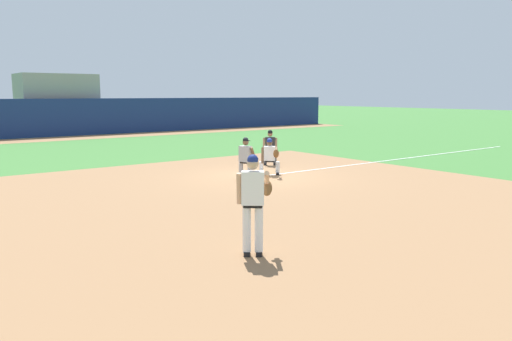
{
  "coord_description": "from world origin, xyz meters",
  "views": [
    {
      "loc": [
        -10.67,
        -13.88,
        2.92
      ],
      "look_at": [
        -3.82,
        -4.82,
        1.17
      ],
      "focal_mm": 35.0,
      "sensor_mm": 36.0,
      "label": 1
    }
  ],
  "objects_px": {
    "pitcher": "(254,199)",
    "first_base_bag": "(260,175)",
    "umpire": "(270,146)",
    "baseball": "(264,193)",
    "first_baseman": "(270,155)",
    "baserunner": "(246,157)"
  },
  "relations": [
    {
      "from": "first_baseman",
      "to": "umpire",
      "type": "distance_m",
      "value": 2.57
    },
    {
      "from": "first_base_bag",
      "to": "baseball",
      "type": "height_order",
      "value": "first_base_bag"
    },
    {
      "from": "baseball",
      "to": "pitcher",
      "type": "distance_m",
      "value": 5.66
    },
    {
      "from": "baseball",
      "to": "baserunner",
      "type": "bearing_deg",
      "value": 65.92
    },
    {
      "from": "baseball",
      "to": "pitcher",
      "type": "height_order",
      "value": "pitcher"
    },
    {
      "from": "pitcher",
      "to": "baseball",
      "type": "bearing_deg",
      "value": 49.95
    },
    {
      "from": "first_baseman",
      "to": "baserunner",
      "type": "bearing_deg",
      "value": -168.38
    },
    {
      "from": "pitcher",
      "to": "umpire",
      "type": "distance_m",
      "value": 11.7
    },
    {
      "from": "umpire",
      "to": "baserunner",
      "type": "bearing_deg",
      "value": -141.9
    },
    {
      "from": "baserunner",
      "to": "umpire",
      "type": "height_order",
      "value": "same"
    },
    {
      "from": "baseball",
      "to": "umpire",
      "type": "height_order",
      "value": "umpire"
    },
    {
      "from": "pitcher",
      "to": "umpire",
      "type": "relative_size",
      "value": 1.27
    },
    {
      "from": "baseball",
      "to": "first_baseman",
      "type": "bearing_deg",
      "value": 48.67
    },
    {
      "from": "baserunner",
      "to": "first_base_bag",
      "type": "bearing_deg",
      "value": 13.89
    },
    {
      "from": "pitcher",
      "to": "first_base_bag",
      "type": "bearing_deg",
      "value": 51.74
    },
    {
      "from": "first_baseman",
      "to": "baserunner",
      "type": "relative_size",
      "value": 0.92
    },
    {
      "from": "baseball",
      "to": "first_baseman",
      "type": "distance_m",
      "value": 3.64
    },
    {
      "from": "first_base_bag",
      "to": "umpire",
      "type": "bearing_deg",
      "value": 44.24
    },
    {
      "from": "baseball",
      "to": "umpire",
      "type": "xyz_separation_m",
      "value": [
        3.97,
        4.68,
        0.76
      ]
    },
    {
      "from": "first_baseman",
      "to": "baserunner",
      "type": "height_order",
      "value": "baserunner"
    },
    {
      "from": "pitcher",
      "to": "umpire",
      "type": "bearing_deg",
      "value": 49.84
    },
    {
      "from": "baseball",
      "to": "first_baseman",
      "type": "xyz_separation_m",
      "value": [
        2.36,
        2.68,
        0.69
      ]
    }
  ]
}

